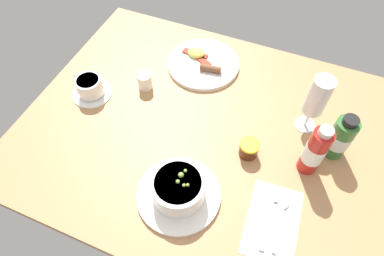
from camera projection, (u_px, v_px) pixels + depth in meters
The scene contains 10 objects.
ground_plane at pixel (209, 133), 98.54cm from camera, with size 110.00×84.00×3.00cm, color #B27F51.
porridge_bowl at pixel (178, 189), 82.21cm from camera, with size 21.65×21.65×8.79cm.
cutlery_setting at pixel (273, 220), 81.28cm from camera, with size 13.88×20.73×0.90cm.
coffee_cup at pixel (90, 87), 103.02cm from camera, with size 12.98×12.43×6.41cm.
creamer_jug at pixel (145, 81), 104.89cm from camera, with size 5.08×4.72×5.90cm.
wine_glass at pixel (317, 98), 88.40cm from camera, with size 6.12×6.12×19.01cm.
jam_jar at pixel (249, 149), 90.60cm from camera, with size 5.46×5.46×4.91cm.
sauce_bottle_green at pixel (340, 137), 87.60cm from camera, with size 6.16×6.16×14.88cm.
sauce_bottle_red at pixel (315, 151), 83.54cm from camera, with size 5.37×5.37×17.59cm.
breakfast_plate at pixel (203, 63), 112.30cm from camera, with size 24.35×24.35×3.70cm.
Camera 1 is at (16.55, -53.63, 79.68)cm, focal length 30.85 mm.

